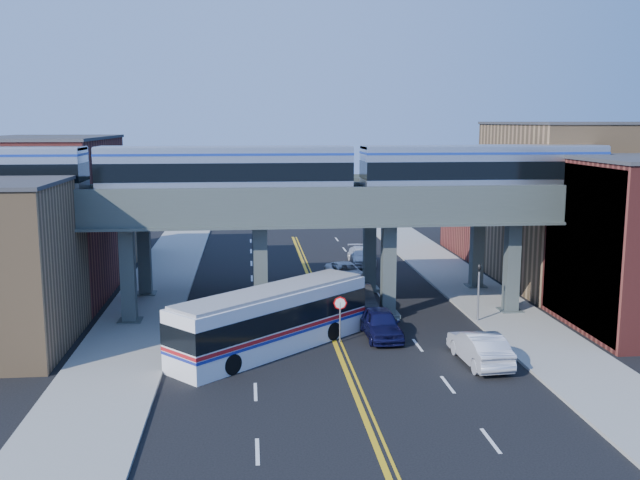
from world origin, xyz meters
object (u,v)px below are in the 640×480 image
object	(u,v)px
car_lane_d	(361,256)
car_lane_a	(381,323)
car_lane_c	(346,272)
car_parked_curb	(479,347)
transit_bus	(272,320)
traffic_signal	(479,286)
car_lane_b	(357,300)
stop_sign	(340,312)
transit_train	(226,172)

from	to	relation	value
car_lane_d	car_lane_a	bearing A→B (deg)	-96.45
car_lane_c	car_parked_curb	world-z (taller)	car_parked_curb
transit_bus	car_lane_d	distance (m)	24.34
car_lane_d	traffic_signal	bearing A→B (deg)	-77.76
car_lane_c	car_lane_d	size ratio (longest dim) A/B	1.03
car_lane_b	car_lane_c	size ratio (longest dim) A/B	1.10
traffic_signal	car_lane_a	xyz separation A→B (m)	(-6.46, -2.33, -1.48)
car_lane_d	stop_sign	bearing A→B (deg)	-102.50
car_lane_b	car_lane_c	distance (m)	9.54
stop_sign	transit_bus	bearing A→B (deg)	-165.69
transit_train	car_lane_a	xyz separation A→B (m)	(8.71, -4.33, -8.42)
stop_sign	transit_bus	xyz separation A→B (m)	(-3.80, -0.97, -0.10)
transit_bus	car_lane_b	distance (m)	8.73
car_lane_a	car_lane_d	distance (m)	21.26
transit_train	traffic_signal	size ratio (longest dim) A/B	11.38
car_lane_a	car_parked_curb	bearing A→B (deg)	-51.06
car_lane_a	car_parked_curb	world-z (taller)	car_parked_curb
traffic_signal	car_lane_c	bearing A→B (deg)	117.98
stop_sign	traffic_signal	distance (m)	9.41
transit_train	stop_sign	size ratio (longest dim) A/B	17.74
traffic_signal	car_lane_a	distance (m)	7.02
car_lane_c	car_lane_d	xyz separation A→B (m)	(2.29, 6.61, 0.01)
transit_bus	car_parked_curb	world-z (taller)	transit_bus
stop_sign	transit_bus	distance (m)	3.92
transit_train	stop_sign	xyz separation A→B (m)	(6.27, -5.00, -7.49)
traffic_signal	transit_bus	distance (m)	13.32
car_lane_b	car_lane_c	world-z (taller)	car_lane_b
transit_bus	car_lane_b	world-z (taller)	transit_bus
transit_train	car_lane_d	world-z (taller)	transit_train
car_lane_b	car_lane_c	xyz separation A→B (m)	(0.61, 9.52, -0.22)
stop_sign	car_lane_b	distance (m)	6.02
car_lane_d	car_parked_curb	size ratio (longest dim) A/B	0.96
transit_train	car_lane_d	distance (m)	21.81
transit_bus	car_lane_c	xyz separation A→B (m)	(6.22, 16.18, -0.94)
transit_train	car_lane_d	xyz separation A→B (m)	(10.97, 16.82, -8.53)
stop_sign	car_lane_c	bearing A→B (deg)	80.98
transit_train	car_lane_a	size ratio (longest dim) A/B	9.63
stop_sign	car_lane_c	xyz separation A→B (m)	(2.41, 15.21, -1.05)
transit_bus	car_lane_b	bearing A→B (deg)	7.73
transit_bus	car_lane_a	bearing A→B (deg)	-27.40
car_lane_c	car_lane_a	bearing A→B (deg)	-97.22
car_lane_a	transit_train	bearing A→B (deg)	152.11
transit_bus	car_lane_c	size ratio (longest dim) A/B	2.17
traffic_signal	transit_bus	size ratio (longest dim) A/B	0.37
car_lane_a	car_lane_d	world-z (taller)	car_lane_a
car_lane_b	car_lane_d	bearing A→B (deg)	78.37
car_lane_b	car_parked_curb	world-z (taller)	car_lane_b
car_lane_c	car_lane_d	bearing A→B (deg)	63.60
car_parked_curb	car_lane_a	bearing A→B (deg)	-52.68
traffic_signal	car_lane_b	bearing A→B (deg)	159.26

